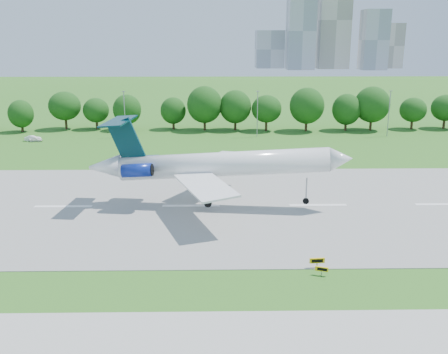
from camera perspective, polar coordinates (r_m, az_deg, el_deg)
ground at (r=55.58m, az=-5.00°, el=-11.74°), size 600.00×600.00×0.00m
runway at (r=78.58m, az=-3.78°, el=-3.33°), size 400.00×45.00×0.08m
tree_line at (r=142.62m, az=-2.57°, el=7.80°), size 288.40×8.40×10.40m
light_poles at (r=132.79m, az=-3.77°, el=7.27°), size 175.90×0.25×12.19m
skyline at (r=450.30m, az=11.81°, el=15.91°), size 127.00×52.00×80.00m
airliner at (r=76.76m, az=-1.60°, el=1.52°), size 41.03×29.67×13.29m
taxi_sign_centre at (r=58.78m, az=10.60°, el=-9.39°), size 1.76×0.34×1.23m
taxi_sign_right at (r=57.23m, az=11.11°, el=-10.30°), size 1.44×0.63×1.03m
service_vehicle_a at (r=137.54m, az=-21.02°, el=4.16°), size 4.23×2.26×1.32m
service_vehicle_b at (r=136.17m, az=-20.72°, el=4.03°), size 3.29×1.62×1.08m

